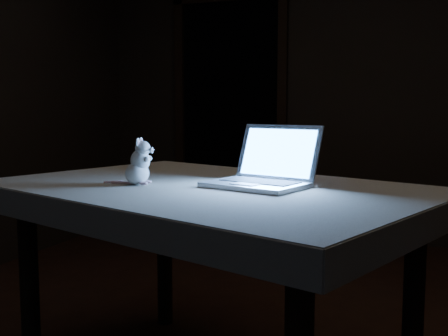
% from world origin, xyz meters
% --- Properties ---
extents(back_wall, '(4.50, 0.04, 2.60)m').
position_xyz_m(back_wall, '(0.00, 2.50, 1.30)').
color(back_wall, black).
rests_on(back_wall, ground).
extents(doorway, '(1.06, 0.36, 2.13)m').
position_xyz_m(doorway, '(-1.10, 2.50, 1.06)').
color(doorway, black).
rests_on(doorway, back_wall).
extents(table, '(1.79, 1.45, 0.83)m').
position_xyz_m(table, '(-0.15, -0.29, 0.41)').
color(table, black).
rests_on(table, floor).
extents(tablecloth, '(1.95, 1.68, 0.10)m').
position_xyz_m(tablecloth, '(-0.21, -0.29, 0.79)').
color(tablecloth, beige).
rests_on(tablecloth, table).
extents(laptop, '(0.42, 0.40, 0.24)m').
position_xyz_m(laptop, '(0.03, -0.28, 0.96)').
color(laptop, '#BABABF').
rests_on(laptop, tablecloth).
extents(plush_mouse, '(0.18, 0.18, 0.18)m').
position_xyz_m(plush_mouse, '(-0.42, -0.38, 0.93)').
color(plush_mouse, silver).
rests_on(plush_mouse, tablecloth).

